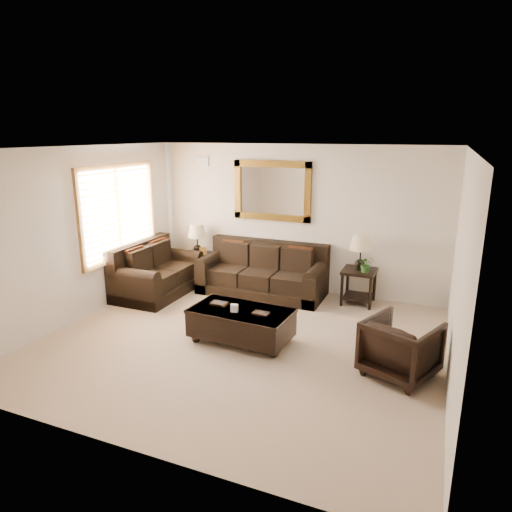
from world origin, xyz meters
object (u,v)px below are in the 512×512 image
at_px(sofa, 263,275).
at_px(coffee_table, 241,322).
at_px(end_table_right, 360,259).
at_px(end_table_left, 197,244).
at_px(loveseat, 155,275).
at_px(armchair, 401,345).

xyz_separation_m(sofa, coffee_table, (0.47, -2.03, -0.04)).
distance_m(sofa, end_table_right, 1.80).
distance_m(end_table_left, end_table_right, 3.19).
xyz_separation_m(sofa, end_table_right, (1.73, 0.13, 0.47)).
distance_m(loveseat, end_table_right, 3.71).
bearing_deg(sofa, armchair, -39.02).
bearing_deg(armchair, sofa, -15.85).
bearing_deg(loveseat, coffee_table, -118.50).
xyz_separation_m(end_table_left, coffee_table, (1.93, -2.18, -0.46)).
xyz_separation_m(loveseat, armchair, (4.49, -1.37, 0.05)).
xyz_separation_m(loveseat, coffee_table, (2.31, -1.25, -0.05)).
bearing_deg(end_table_right, armchair, -68.01).
bearing_deg(end_table_left, coffee_table, -48.45).
bearing_deg(end_table_left, loveseat, -112.20).
height_order(end_table_left, end_table_right, end_table_right).
bearing_deg(loveseat, armchair, -107.01).
distance_m(end_table_right, armchair, 2.49).
height_order(coffee_table, armchair, armchair).
relative_size(loveseat, armchair, 2.13).
relative_size(sofa, loveseat, 1.35).
height_order(loveseat, end_table_left, end_table_left).
distance_m(sofa, loveseat, 1.99).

